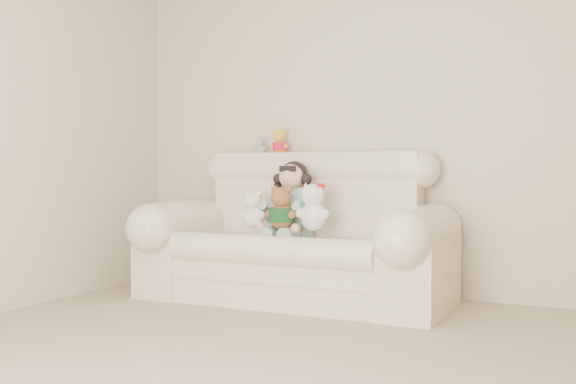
{
  "coord_description": "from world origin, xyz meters",
  "views": [
    {
      "loc": [
        1.18,
        -2.19,
        0.91
      ],
      "look_at": [
        -0.75,
        1.9,
        0.75
      ],
      "focal_mm": 42.01,
      "sensor_mm": 36.0,
      "label": 1
    }
  ],
  "objects_px": {
    "sofa": "(294,226)",
    "white_cat": "(314,202)",
    "cream_teddy": "(253,206)",
    "seated_child": "(292,199)",
    "brown_teddy": "(281,204)"
  },
  "relations": [
    {
      "from": "sofa",
      "to": "white_cat",
      "type": "relative_size",
      "value": 5.62
    },
    {
      "from": "cream_teddy",
      "to": "white_cat",
      "type": "bearing_deg",
      "value": -18.5
    },
    {
      "from": "seated_child",
      "to": "white_cat",
      "type": "bearing_deg",
      "value": -34.29
    },
    {
      "from": "sofa",
      "to": "seated_child",
      "type": "distance_m",
      "value": 0.21
    },
    {
      "from": "brown_teddy",
      "to": "white_cat",
      "type": "xyz_separation_m",
      "value": [
        0.22,
        0.02,
        0.01
      ]
    },
    {
      "from": "sofa",
      "to": "brown_teddy",
      "type": "relative_size",
      "value": 6.1
    },
    {
      "from": "sofa",
      "to": "white_cat",
      "type": "distance_m",
      "value": 0.27
    },
    {
      "from": "sofa",
      "to": "cream_teddy",
      "type": "xyz_separation_m",
      "value": [
        -0.25,
        -0.13,
        0.14
      ]
    },
    {
      "from": "sofa",
      "to": "white_cat",
      "type": "bearing_deg",
      "value": -27.95
    },
    {
      "from": "brown_teddy",
      "to": "seated_child",
      "type": "bearing_deg",
      "value": 103.9
    },
    {
      "from": "sofa",
      "to": "cream_teddy",
      "type": "relative_size",
      "value": 6.86
    },
    {
      "from": "seated_child",
      "to": "white_cat",
      "type": "xyz_separation_m",
      "value": [
        0.24,
        -0.18,
        -0.01
      ]
    },
    {
      "from": "brown_teddy",
      "to": "white_cat",
      "type": "relative_size",
      "value": 0.92
    },
    {
      "from": "brown_teddy",
      "to": "sofa",
      "type": "bearing_deg",
      "value": 81.68
    },
    {
      "from": "sofa",
      "to": "white_cat",
      "type": "xyz_separation_m",
      "value": [
        0.19,
        -0.1,
        0.17
      ]
    }
  ]
}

